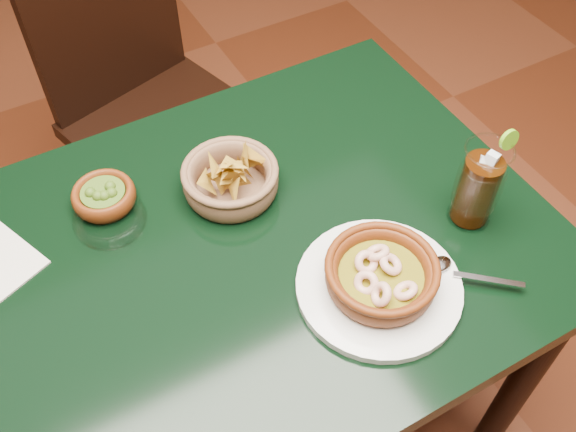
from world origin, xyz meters
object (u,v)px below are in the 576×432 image
chip_basket (231,179)px  cola_drink (478,186)px  dining_table (216,293)px  shrimp_plate (381,278)px  dining_chair (150,102)px

chip_basket → cola_drink: size_ratio=1.09×
dining_table → cola_drink: 0.50m
dining_table → shrimp_plate: shrimp_plate is taller
chip_basket → cola_drink: bearing=-37.4°
dining_chair → dining_table: bearing=-100.1°
chip_basket → dining_table: bearing=-128.7°
chip_basket → cola_drink: cola_drink is taller
dining_chair → shrimp_plate: size_ratio=2.76×
dining_table → chip_basket: (0.10, 0.13, 0.13)m
shrimp_plate → dining_table: bearing=139.4°
dining_table → dining_chair: size_ratio=1.26×
chip_basket → shrimp_plate: bearing=-69.7°
dining_chair → chip_basket: 0.64m
dining_table → dining_chair: dining_chair is taller
shrimp_plate → cola_drink: 0.24m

